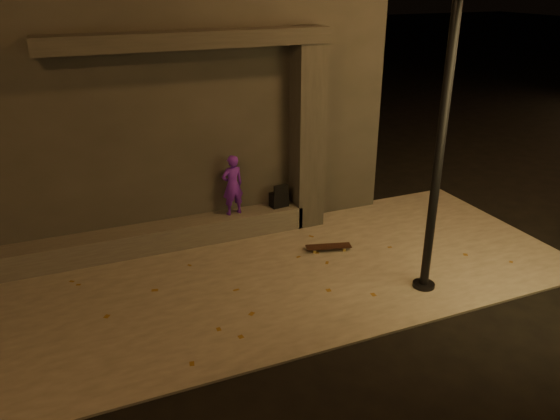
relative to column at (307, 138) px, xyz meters
name	(u,v)px	position (x,y,z in m)	size (l,w,h in m)	color
ground	(311,346)	(-1.70, -3.75, -1.84)	(120.00, 120.00, 0.00)	black
sidewalk	(259,278)	(-1.70, -1.75, -1.82)	(11.00, 4.40, 0.04)	#625D57
building	(139,85)	(-2.70, 2.74, 0.77)	(9.00, 5.10, 5.22)	#353330
ledge	(150,238)	(-3.20, 0.00, -1.58)	(6.00, 0.55, 0.45)	#4D4A46
column	(307,138)	(0.00, 0.00, 0.00)	(0.55, 0.55, 3.60)	#353330
canopy	(190,39)	(-2.20, 0.05, 1.94)	(5.00, 0.70, 0.28)	#353330
skateboarder	(233,185)	(-1.56, 0.00, -0.76)	(0.43, 0.28, 1.19)	#5C1CB7
backpack	(279,198)	(-0.60, 0.00, -1.18)	(0.36, 0.25, 0.49)	black
skateboard	(329,247)	(-0.16, -1.34, -1.72)	(0.87, 0.43, 0.09)	black
street_lamp_0	(454,33)	(0.69, -3.09, 2.20)	(0.36, 0.36, 7.11)	black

